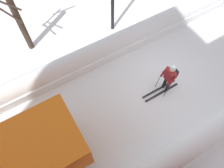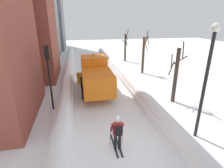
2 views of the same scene
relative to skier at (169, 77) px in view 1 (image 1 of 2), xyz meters
The scene contains 2 objects.
skier is the anchor object (origin of this frame).
bare_tree_near 7.06m from the skier, 39.13° to the left, with size 1.25×1.28×4.62m.
Camera 1 is at (-3.26, 4.59, 9.14)m, focal length 36.40 mm.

